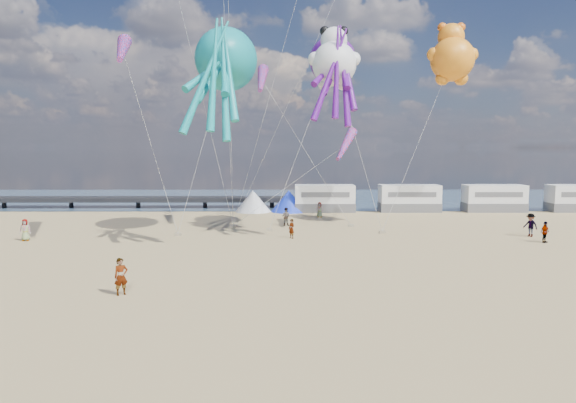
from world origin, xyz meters
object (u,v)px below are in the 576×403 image
at_px(kite_panda, 334,64).
at_px(windsock_mid, 262,79).
at_px(tent_blue, 289,201).
at_px(beachgoer_1, 286,217).
at_px(motorhome_1, 409,198).
at_px(windsock_left, 122,50).
at_px(sandbag_d, 351,226).
at_px(kite_octopus_teal, 226,60).
at_px(sandbag_a, 178,234).
at_px(standing_person, 121,276).
at_px(beachgoer_6, 25,230).
at_px(windsock_right, 345,145).
at_px(kite_octopus_purple, 332,60).
at_px(sandbag_b, 269,230).
at_px(sandbag_e, 233,226).
at_px(beachgoer_2, 531,225).
at_px(motorhome_2, 494,198).
at_px(motorhome_0, 325,198).
at_px(sandbag_c, 382,232).
at_px(beachgoer_0, 320,210).
at_px(beachgoer_3, 545,232).
at_px(tent_white, 253,201).
at_px(beachgoer_5, 292,229).
at_px(kite_teddy_orange, 452,59).

relative_size(kite_panda, windsock_mid, 1.01).
bearing_deg(tent_blue, beachgoer_1, -91.86).
distance_m(motorhome_1, windsock_left, 34.38).
relative_size(sandbag_d, kite_octopus_teal, 0.04).
bearing_deg(sandbag_a, kite_panda, -6.19).
height_order(standing_person, windsock_mid, windsock_mid).
height_order(beachgoer_1, beachgoer_6, beachgoer_6).
relative_size(motorhome_1, standing_person, 3.62).
bearing_deg(windsock_right, kite_octopus_purple, -117.98).
bearing_deg(kite_octopus_purple, kite_octopus_teal, -154.08).
relative_size(standing_person, sandbag_b, 3.65).
bearing_deg(sandbag_e, sandbag_b, -33.47).
height_order(motorhome_1, beachgoer_6, motorhome_1).
xyz_separation_m(beachgoer_1, beachgoer_6, (-20.03, -7.65, 0.02)).
bearing_deg(standing_person, beachgoer_2, -5.20).
bearing_deg(motorhome_2, beachgoer_2, -102.56).
distance_m(motorhome_0, beachgoer_6, 30.30).
relative_size(motorhome_2, sandbag_c, 13.20).
xyz_separation_m(motorhome_2, beachgoer_2, (-3.63, -16.27, -0.56)).
bearing_deg(beachgoer_0, beachgoer_3, -31.14).
relative_size(beachgoer_2, kite_octopus_teal, 0.16).
xyz_separation_m(sandbag_d, windsock_left, (-17.64, -8.11, 14.04)).
bearing_deg(tent_white, windsock_left, -112.84).
distance_m(beachgoer_0, windsock_left, 24.91).
bearing_deg(kite_panda, beachgoer_0, 111.30).
xyz_separation_m(sandbag_a, sandbag_d, (14.68, 4.70, 0.00)).
distance_m(motorhome_2, beachgoer_3, 19.35).
relative_size(motorhome_0, beachgoer_5, 4.29).
bearing_deg(sandbag_e, kite_octopus_purple, -13.03).
height_order(standing_person, sandbag_b, standing_person).
xyz_separation_m(kite_octopus_purple, windsock_right, (1.30, 1.07, -7.00)).
distance_m(sandbag_a, kite_panda, 18.34).
bearing_deg(motorhome_2, sandbag_e, -157.77).
height_order(motorhome_1, sandbag_d, motorhome_1).
height_order(sandbag_a, kite_octopus_purple, kite_octopus_purple).
bearing_deg(motorhome_0, kite_panda, -92.12).
xyz_separation_m(motorhome_2, beachgoer_3, (-3.82, -18.96, -0.69)).
bearing_deg(kite_panda, motorhome_0, 108.17).
xyz_separation_m(motorhome_1, kite_panda, (-10.13, -17.13, 11.98)).
bearing_deg(windsock_right, motorhome_2, 56.62).
relative_size(beachgoer_1, beachgoer_2, 0.89).
xyz_separation_m(sandbag_b, kite_octopus_teal, (-3.28, -1.93, 13.93)).
bearing_deg(motorhome_0, standing_person, -110.71).
relative_size(windsock_left, windsock_mid, 1.32).
relative_size(beachgoer_3, sandbag_a, 3.24).
bearing_deg(sandbag_d, standing_person, -122.82).
xyz_separation_m(beachgoer_0, kite_teddy_orange, (10.60, -8.07, 13.77)).
relative_size(beachgoer_5, sandbag_b, 3.08).
bearing_deg(tent_white, beachgoer_2, -34.85).
xyz_separation_m(motorhome_1, beachgoer_6, (-33.86, -18.00, -0.65)).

